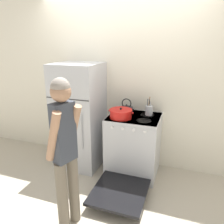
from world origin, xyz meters
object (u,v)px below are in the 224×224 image
tea_kettle (127,109)px  refrigerator (79,116)px  utensil_jar (149,110)px  person (65,148)px  dutch_oven_pot (121,114)px  stove_range (133,146)px

tea_kettle → refrigerator: bearing=-168.8°
utensil_jar → person: 1.44m
dutch_oven_pot → utensil_jar: bearing=36.8°
dutch_oven_pot → person: 1.09m
stove_range → person: person is taller
tea_kettle → utensil_jar: bearing=1.1°
utensil_jar → person: bearing=-113.5°
refrigerator → utensil_jar: refrigerator is taller
refrigerator → person: refrigerator is taller
utensil_jar → person: (-0.58, -1.32, -0.05)m
dutch_oven_pot → person: person is taller
stove_range → dutch_oven_pot: dutch_oven_pot is taller
refrigerator → stove_range: refrigerator is taller
person → refrigerator: bearing=39.6°
stove_range → tea_kettle: 0.55m
person → utensil_jar: bearing=-5.1°
stove_range → utensil_jar: utensil_jar is taller
dutch_oven_pot → tea_kettle: bearing=87.0°
tea_kettle → person: size_ratio=0.15×
dutch_oven_pot → tea_kettle: 0.25m
stove_range → utensil_jar: (0.18, 0.17, 0.52)m
refrigerator → person: (0.46, -1.18, 0.11)m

